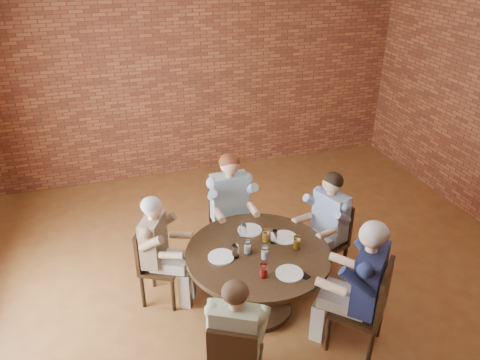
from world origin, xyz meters
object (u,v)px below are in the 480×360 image
object	(u,v)px
dining_table	(258,269)
diner_c	(160,251)
diner_a	(326,227)
chair_e	(368,305)
diner_b	(231,209)
chair_a	(330,235)
chair_b	(229,217)
chair_c	(154,261)
diner_d	(237,342)
smartphone	(303,275)
diner_e	(360,287)

from	to	relation	value
dining_table	diner_c	bearing A→B (deg)	153.03
diner_a	chair_e	world-z (taller)	diner_a
diner_b	diner_c	world-z (taller)	diner_b
chair_a	diner_a	world-z (taller)	diner_a
diner_c	chair_b	bearing A→B (deg)	-30.94
chair_c	diner_d	world-z (taller)	diner_d
chair_c	smartphone	xyz separation A→B (m)	(1.27, -0.98, 0.26)
chair_a	diner_d	world-z (taller)	diner_d
chair_c	chair_e	world-z (taller)	chair_e
dining_table	chair_c	world-z (taller)	chair_c
diner_c	diner_d	size ratio (longest dim) A/B	0.99
chair_b	diner_b	bearing A→B (deg)	-90.00
chair_b	chair_e	xyz separation A→B (m)	(0.81, -1.85, 0.01)
chair_e	smartphone	bearing A→B (deg)	-76.96
chair_a	diner_c	bearing A→B (deg)	-113.03
diner_c	chair_c	bearing A→B (deg)	90.00
chair_c	diner_d	size ratio (longest dim) A/B	0.71
diner_e	chair_a	bearing A→B (deg)	-149.07
diner_a	chair_b	xyz separation A→B (m)	(-0.92, 0.72, -0.14)
chair_a	chair_b	xyz separation A→B (m)	(-1.00, 0.69, 0.02)
chair_e	chair_b	bearing A→B (deg)	-111.84
diner_b	chair_e	bearing A→B (deg)	-65.28
chair_b	chair_c	world-z (taller)	chair_b
diner_c	chair_a	bearing A→B (deg)	-66.33
diner_d	chair_e	size ratio (longest dim) A/B	1.30
chair_c	diner_c	bearing A→B (deg)	-90.00
chair_a	chair_c	size ratio (longest dim) A/B	1.03
diner_a	chair_e	xyz separation A→B (m)	(-0.12, -1.13, -0.13)
chair_b	diner_d	bearing A→B (deg)	-104.50
chair_a	diner_e	bearing A→B (deg)	-33.39
chair_b	diner_e	world-z (taller)	diner_e
diner_a	smartphone	distance (m)	1.04
chair_a	diner_d	bearing A→B (deg)	-69.04
chair_c	chair_e	size ratio (longest dim) A/B	0.92
chair_b	chair_c	size ratio (longest dim) A/B	1.07
diner_b	diner_c	bearing A→B (deg)	-152.11
dining_table	diner_e	size ratio (longest dim) A/B	1.04
diner_b	chair_e	world-z (taller)	diner_b
dining_table	chair_a	xyz separation A→B (m)	(1.00, 0.36, -0.03)
dining_table	chair_e	size ratio (longest dim) A/B	1.49
dining_table	diner_b	size ratio (longest dim) A/B	1.06
diner_a	diner_b	distance (m)	1.12
chair_c	smartphone	world-z (taller)	chair_c
diner_a	chair_c	distance (m)	1.93
chair_c	chair_e	distance (m)	2.22
chair_a	chair_c	world-z (taller)	chair_a
dining_table	diner_c	xyz separation A→B (m)	(-0.92, 0.47, 0.10)
dining_table	chair_a	size ratio (longest dim) A/B	1.58
chair_c	chair_a	bearing A→B (deg)	-67.20
chair_b	diner_c	bearing A→B (deg)	-147.86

